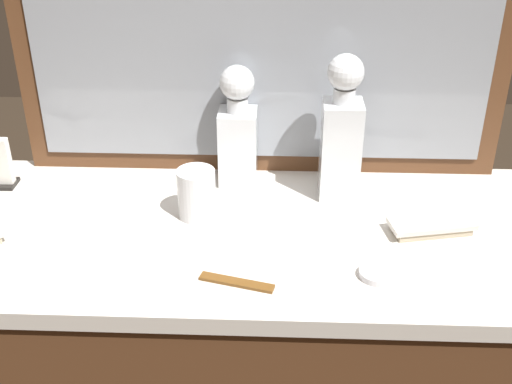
# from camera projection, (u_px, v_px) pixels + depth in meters

# --- Properties ---
(dresser_mirror) EXTENTS (1.03, 0.03, 0.62)m
(dresser_mirror) POSITION_uv_depth(u_px,v_px,m) (261.00, 34.00, 1.32)
(dresser_mirror) COLOR brown
(dresser_mirror) RESTS_ON dresser
(crystal_decanter_far_right) EXTENTS (0.08, 0.08, 0.26)m
(crystal_decanter_far_right) POSITION_uv_depth(u_px,v_px,m) (238.00, 137.00, 1.37)
(crystal_decanter_far_right) COLOR white
(crystal_decanter_far_right) RESTS_ON dresser
(crystal_decanter_rear) EXTENTS (0.08, 0.08, 0.30)m
(crystal_decanter_rear) POSITION_uv_depth(u_px,v_px,m) (341.00, 141.00, 1.31)
(crystal_decanter_rear) COLOR white
(crystal_decanter_rear) RESTS_ON dresser
(crystal_tumbler_left) EXTENTS (0.08, 0.08, 0.10)m
(crystal_tumbler_left) POSITION_uv_depth(u_px,v_px,m) (197.00, 195.00, 1.27)
(crystal_tumbler_left) COLOR white
(crystal_tumbler_left) RESTS_ON dresser
(silver_brush_far_right) EXTENTS (0.17, 0.09, 0.02)m
(silver_brush_far_right) POSITION_uv_depth(u_px,v_px,m) (432.00, 227.00, 1.24)
(silver_brush_far_right) COLOR #B7A88C
(silver_brush_far_right) RESTS_ON dresser
(porcelain_dish) EXTENTS (0.06, 0.06, 0.01)m
(porcelain_dish) POSITION_uv_depth(u_px,v_px,m) (378.00, 273.00, 1.12)
(porcelain_dish) COLOR silver
(porcelain_dish) RESTS_ON dresser
(tortoiseshell_comb) EXTENTS (0.13, 0.05, 0.01)m
(tortoiseshell_comb) POSITION_uv_depth(u_px,v_px,m) (237.00, 282.00, 1.10)
(tortoiseshell_comb) COLOR brown
(tortoiseshell_comb) RESTS_ON dresser
(napkin_holder) EXTENTS (0.05, 0.05, 0.11)m
(napkin_holder) POSITION_uv_depth(u_px,v_px,m) (1.00, 166.00, 1.38)
(napkin_holder) COLOR black
(napkin_holder) RESTS_ON dresser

